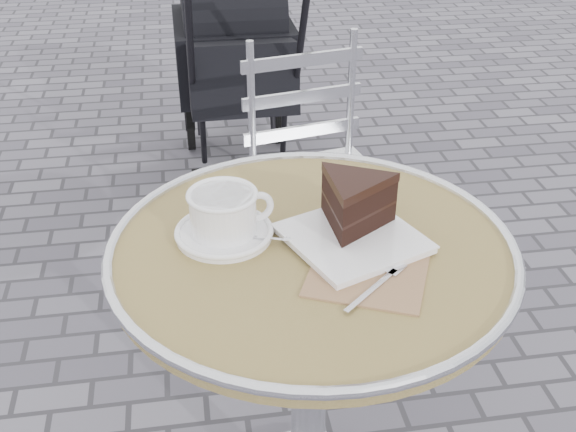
{
  "coord_description": "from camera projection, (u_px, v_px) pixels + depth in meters",
  "views": [
    {
      "loc": [
        -0.2,
        -1.02,
        1.43
      ],
      "look_at": [
        -0.04,
        0.03,
        0.78
      ],
      "focal_mm": 45.0,
      "sensor_mm": 36.0,
      "label": 1
    }
  ],
  "objects": [
    {
      "name": "bistro_chair",
      "position": [
        311.0,
        146.0,
        2.11
      ],
      "size": [
        0.43,
        0.43,
        0.82
      ],
      "rotation": [
        0.0,
        0.0,
        0.2
      ],
      "color": "silver",
      "rests_on": "ground"
    },
    {
      "name": "cappuccino_set",
      "position": [
        225.0,
        217.0,
        1.26
      ],
      "size": [
        0.19,
        0.17,
        0.09
      ],
      "rotation": [
        0.0,
        0.0,
        0.18
      ],
      "color": "white",
      "rests_on": "cafe_table"
    },
    {
      "name": "cafe_table",
      "position": [
        310.0,
        319.0,
        1.34
      ],
      "size": [
        0.72,
        0.72,
        0.74
      ],
      "color": "silver",
      "rests_on": "ground"
    },
    {
      "name": "baby_stroller",
      "position": [
        236.0,
        69.0,
        2.87
      ],
      "size": [
        0.45,
        0.93,
        0.96
      ],
      "rotation": [
        0.0,
        0.0,
        0.01
      ],
      "color": "black",
      "rests_on": "ground"
    },
    {
      "name": "cake_plate_set",
      "position": [
        354.0,
        211.0,
        1.26
      ],
      "size": [
        0.27,
        0.35,
        0.11
      ],
      "rotation": [
        0.0,
        0.0,
        0.38
      ],
      "color": "#956C51",
      "rests_on": "cafe_table"
    }
  ]
}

